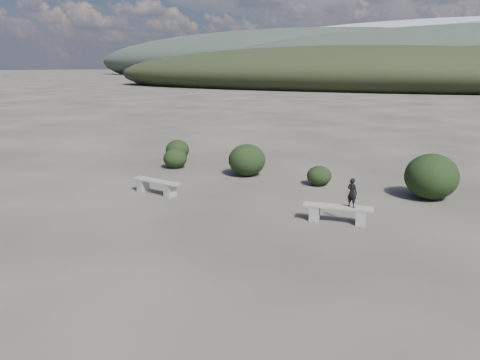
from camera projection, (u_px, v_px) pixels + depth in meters
The scene contains 10 objects.
ground at pixel (172, 256), 11.06m from camera, with size 1200.00×1200.00×0.00m, color #332E27.
bench_left at pixel (156, 186), 16.40m from camera, with size 1.99×0.61×0.49m.
bench_right at pixel (338, 212), 13.39m from camera, with size 2.02×0.77×0.49m.
seated_person at pixel (352, 193), 13.13m from camera, with size 0.31×0.20×0.84m, color black.
shrub_a at pixel (175, 158), 20.59m from camera, with size 1.04×1.04×0.85m, color black.
shrub_b at pixel (247, 160), 19.10m from camera, with size 1.52×1.52×1.30m, color black.
shrub_c at pixel (319, 176), 17.57m from camera, with size 0.93×0.93×0.74m, color black.
shrub_d at pixel (431, 177), 15.69m from camera, with size 1.76×1.76×1.54m, color black.
shrub_f at pixel (177, 150), 22.43m from camera, with size 1.13×1.13×0.96m, color black.
mountain_ridges at pixel (476, 57), 301.89m from camera, with size 500.00×400.00×56.00m.
Camera 1 is at (6.33, -8.31, 4.35)m, focal length 35.00 mm.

